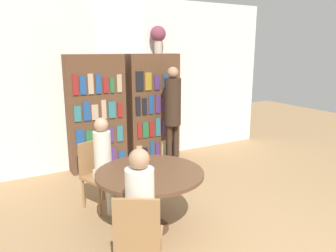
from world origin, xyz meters
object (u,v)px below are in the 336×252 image
object	(u,v)px
chair_left_side	(97,171)
seated_reader_right	(141,204)
flower_vase	(158,36)
bookshelf_right	(153,108)
seated_reader_left	(105,160)
librarian_standing	(173,106)
reading_table	(150,181)
bookshelf_left	(96,114)
chair_near_camera	(138,235)

from	to	relation	value
chair_left_side	seated_reader_right	size ratio (longest dim) A/B	0.72
flower_vase	bookshelf_right	bearing A→B (deg)	-177.61
flower_vase	seated_reader_left	world-z (taller)	flower_vase
chair_left_side	librarian_standing	size ratio (longest dim) A/B	0.50
reading_table	seated_reader_left	world-z (taller)	seated_reader_left
bookshelf_left	seated_reader_left	size ratio (longest dim) A/B	1.61
bookshelf_right	chair_left_side	bearing A→B (deg)	-138.51
bookshelf_left	flower_vase	distance (m)	1.80
seated_reader_left	bookshelf_right	bearing A→B (deg)	-155.44
flower_vase	bookshelf_left	bearing A→B (deg)	-179.79
seated_reader_left	reading_table	bearing A→B (deg)	90.00
librarian_standing	seated_reader_right	bearing A→B (deg)	-125.81
chair_left_side	seated_reader_right	distance (m)	1.57
reading_table	chair_near_camera	bearing A→B (deg)	-122.38
bookshelf_left	bookshelf_right	bearing A→B (deg)	-0.01
flower_vase	chair_near_camera	size ratio (longest dim) A/B	0.55
librarian_standing	seated_reader_left	bearing A→B (deg)	-147.02
bookshelf_left	chair_left_side	world-z (taller)	bookshelf_left
bookshelf_left	librarian_standing	distance (m)	1.34
reading_table	seated_reader_right	distance (m)	0.79
bookshelf_left	reading_table	size ratio (longest dim) A/B	1.61
reading_table	seated_reader_left	bearing A→B (deg)	111.62
flower_vase	chair_left_side	size ratio (longest dim) A/B	0.55
bookshelf_left	chair_near_camera	world-z (taller)	bookshelf_left
flower_vase	librarian_standing	xyz separation A→B (m)	(0.02, -0.51, -1.22)
bookshelf_left	bookshelf_right	distance (m)	1.11
chair_near_camera	seated_reader_right	world-z (taller)	seated_reader_right
chair_left_side	seated_reader_right	xyz separation A→B (m)	(-0.06, -1.55, 0.21)
bookshelf_right	seated_reader_right	xyz separation A→B (m)	(-1.62, -2.93, -0.29)
flower_vase	reading_table	bearing A→B (deg)	-120.08
reading_table	flower_vase	bearing A→B (deg)	59.92
seated_reader_right	bookshelf_left	bearing A→B (deg)	112.35
seated_reader_left	seated_reader_right	size ratio (longest dim) A/B	0.99
bookshelf_right	flower_vase	distance (m)	1.32
bookshelf_right	seated_reader_right	world-z (taller)	bookshelf_right
bookshelf_right	chair_left_side	distance (m)	2.14
bookshelf_left	chair_near_camera	xyz separation A→B (m)	(-0.61, -3.09, -0.50)
chair_near_camera	librarian_standing	xyz separation A→B (m)	(1.85, 2.58, 0.60)
seated_reader_left	bookshelf_left	bearing A→B (deg)	-125.55
reading_table	chair_near_camera	world-z (taller)	chair_near_camera
bookshelf_left	reading_table	bearing A→B (deg)	-92.52
chair_near_camera	seated_reader_right	bearing A→B (deg)	90.00
bookshelf_left	bookshelf_right	world-z (taller)	same
chair_near_camera	librarian_standing	size ratio (longest dim) A/B	0.50
chair_near_camera	reading_table	bearing A→B (deg)	90.00
bookshelf_left	librarian_standing	bearing A→B (deg)	-22.08
reading_table	librarian_standing	size ratio (longest dim) A/B	0.69
reading_table	chair_near_camera	distance (m)	0.97
bookshelf_right	reading_table	xyz separation A→B (m)	(-1.21, -2.27, -0.39)
flower_vase	chair_near_camera	bearing A→B (deg)	-120.70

